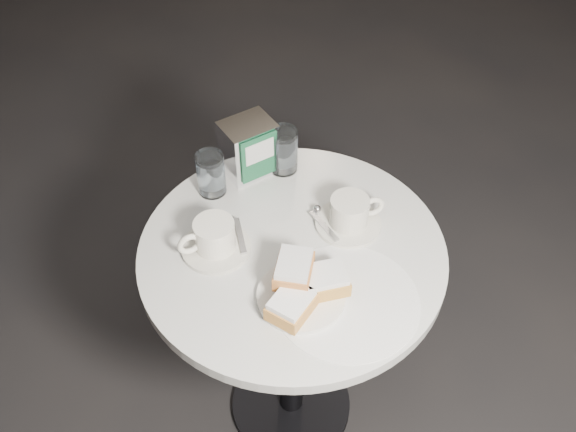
{
  "coord_description": "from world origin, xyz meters",
  "views": [
    {
      "loc": [
        -0.46,
        -0.84,
        1.84
      ],
      "look_at": [
        0.0,
        0.02,
        0.83
      ],
      "focal_mm": 40.0,
      "sensor_mm": 36.0,
      "label": 1
    }
  ],
  "objects_px": {
    "cafe_table": "(292,300)",
    "coffee_cup_right": "(350,214)",
    "napkin_dispenser": "(249,148)",
    "beignet_plate": "(303,289)",
    "water_glass_right": "(283,151)",
    "water_glass_left": "(211,174)",
    "coffee_cup_left": "(214,238)"
  },
  "relations": [
    {
      "from": "beignet_plate",
      "to": "water_glass_right",
      "type": "height_order",
      "value": "water_glass_right"
    },
    {
      "from": "coffee_cup_left",
      "to": "water_glass_left",
      "type": "bearing_deg",
      "value": 69.24
    },
    {
      "from": "napkin_dispenser",
      "to": "coffee_cup_right",
      "type": "bearing_deg",
      "value": -71.64
    },
    {
      "from": "water_glass_left",
      "to": "water_glass_right",
      "type": "xyz_separation_m",
      "value": [
        0.19,
        -0.01,
        0.0
      ]
    },
    {
      "from": "coffee_cup_right",
      "to": "napkin_dispenser",
      "type": "relative_size",
      "value": 1.28
    },
    {
      "from": "water_glass_right",
      "to": "napkin_dispenser",
      "type": "xyz_separation_m",
      "value": [
        -0.08,
        0.03,
        0.02
      ]
    },
    {
      "from": "cafe_table",
      "to": "coffee_cup_right",
      "type": "bearing_deg",
      "value": -0.08
    },
    {
      "from": "napkin_dispenser",
      "to": "beignet_plate",
      "type": "bearing_deg",
      "value": -105.28
    },
    {
      "from": "napkin_dispenser",
      "to": "coffee_cup_left",
      "type": "bearing_deg",
      "value": -136.75
    },
    {
      "from": "beignet_plate",
      "to": "water_glass_left",
      "type": "distance_m",
      "value": 0.39
    },
    {
      "from": "coffee_cup_left",
      "to": "beignet_plate",
      "type": "bearing_deg",
      "value": -62.67
    },
    {
      "from": "cafe_table",
      "to": "napkin_dispenser",
      "type": "relative_size",
      "value": 5.15
    },
    {
      "from": "coffee_cup_right",
      "to": "napkin_dispenser",
      "type": "height_order",
      "value": "napkin_dispenser"
    },
    {
      "from": "coffee_cup_right",
      "to": "water_glass_right",
      "type": "height_order",
      "value": "water_glass_right"
    },
    {
      "from": "coffee_cup_right",
      "to": "water_glass_right",
      "type": "xyz_separation_m",
      "value": [
        -0.04,
        0.25,
        0.02
      ]
    },
    {
      "from": "water_glass_right",
      "to": "water_glass_left",
      "type": "bearing_deg",
      "value": 177.42
    },
    {
      "from": "coffee_cup_left",
      "to": "coffee_cup_right",
      "type": "bearing_deg",
      "value": -13.45
    },
    {
      "from": "cafe_table",
      "to": "coffee_cup_right",
      "type": "xyz_separation_m",
      "value": [
        0.15,
        -0.0,
        0.23
      ]
    },
    {
      "from": "coffee_cup_left",
      "to": "napkin_dispenser",
      "type": "height_order",
      "value": "napkin_dispenser"
    },
    {
      "from": "coffee_cup_left",
      "to": "water_glass_left",
      "type": "xyz_separation_m",
      "value": [
        0.07,
        0.18,
        0.02
      ]
    },
    {
      "from": "coffee_cup_left",
      "to": "water_glass_right",
      "type": "xyz_separation_m",
      "value": [
        0.26,
        0.17,
        0.02
      ]
    },
    {
      "from": "cafe_table",
      "to": "coffee_cup_right",
      "type": "height_order",
      "value": "coffee_cup_right"
    },
    {
      "from": "beignet_plate",
      "to": "water_glass_right",
      "type": "bearing_deg",
      "value": 67.49
    },
    {
      "from": "cafe_table",
      "to": "coffee_cup_left",
      "type": "bearing_deg",
      "value": 152.75
    },
    {
      "from": "water_glass_right",
      "to": "coffee_cup_right",
      "type": "bearing_deg",
      "value": -80.79
    },
    {
      "from": "coffee_cup_left",
      "to": "water_glass_right",
      "type": "distance_m",
      "value": 0.31
    },
    {
      "from": "water_glass_left",
      "to": "napkin_dispenser",
      "type": "distance_m",
      "value": 0.12
    },
    {
      "from": "beignet_plate",
      "to": "coffee_cup_right",
      "type": "relative_size",
      "value": 1.19
    },
    {
      "from": "beignet_plate",
      "to": "napkin_dispenser",
      "type": "xyz_separation_m",
      "value": [
        0.08,
        0.42,
        0.04
      ]
    },
    {
      "from": "water_glass_right",
      "to": "napkin_dispenser",
      "type": "distance_m",
      "value": 0.09
    },
    {
      "from": "napkin_dispenser",
      "to": "water_glass_right",
      "type": "bearing_deg",
      "value": -28.07
    },
    {
      "from": "beignet_plate",
      "to": "coffee_cup_right",
      "type": "distance_m",
      "value": 0.24
    }
  ]
}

